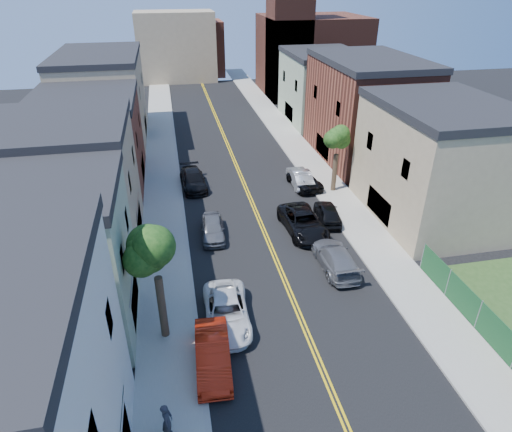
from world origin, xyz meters
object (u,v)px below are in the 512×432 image
dark_car_right_far (304,180)px  black_suv_lane (303,222)px  silver_car_right (300,177)px  pedestrian_left (167,421)px  black_car_right (328,213)px  red_sedan (213,354)px  grey_car_left (213,228)px  grey_car_right (336,258)px  white_pickup (227,312)px  black_car_left (193,180)px

dark_car_right_far → black_suv_lane: black_suv_lane is taller
silver_car_right → pedestrian_left: 27.64m
black_car_right → pedestrian_left: size_ratio=2.29×
red_sedan → dark_car_right_far: red_sedan is taller
grey_car_left → grey_car_right: (7.86, -5.73, 0.05)m
white_pickup → black_car_left: black_car_left is taller
white_pickup → dark_car_right_far: 19.69m
black_car_right → black_car_left: bearing=-32.1°
black_car_left → black_car_right: 13.52m
red_sedan → black_suv_lane: bearing=58.3°
red_sedan → pedestrian_left: pedestrian_left is taller
silver_car_right → black_suv_lane: (-2.24, -8.51, 0.03)m
red_sedan → black_suv_lane: black_suv_lane is taller
pedestrian_left → white_pickup: bearing=-17.3°
grey_car_left → grey_car_right: size_ratio=0.80×
black_car_right → red_sedan: bearing=58.6°
silver_car_right → dark_car_right_far: size_ratio=0.98×
grey_car_left → dark_car_right_far: (9.56, 7.37, -0.06)m
grey_car_right → dark_car_right_far: (1.70, 13.10, -0.11)m
black_car_right → pedestrian_left: (-13.38, -17.11, 0.36)m
red_sedan → grey_car_left: (1.44, 12.79, -0.07)m
grey_car_left → black_suv_lane: 7.08m
red_sedan → black_car_right: (11.00, 13.46, -0.07)m
red_sedan → silver_car_right: size_ratio=1.02×
grey_car_left → grey_car_right: bearing=-32.5°
white_pickup → black_suv_lane: bearing=54.3°
grey_car_left → white_pickup: bearing=-88.1°
black_car_left → black_car_right: black_car_left is taller
red_sedan → white_pickup: size_ratio=0.89×
black_car_right → pedestrian_left: bearing=59.9°
grey_car_left → black_car_left: 9.39m
red_sedan → silver_car_right: (10.74, 20.68, -0.01)m
white_pickup → black_car_left: bearing=94.9°
black_car_right → black_suv_lane: black_suv_lane is taller
black_car_right → silver_car_right: size_ratio=0.90×
silver_car_right → dark_car_right_far: (0.26, -0.51, -0.11)m
grey_car_left → silver_car_right: bearing=44.0°
red_sedan → grey_car_right: 11.68m
white_pickup → pedestrian_left: size_ratio=2.92×
black_car_left → black_suv_lane: bearing=-55.7°
black_car_right → dark_car_right_far: size_ratio=0.89×
white_pickup → dark_car_right_far: bearing=63.3°
dark_car_right_far → black_car_left: bearing=-15.8°
black_suv_lane → red_sedan: bearing=-128.5°
grey_car_right → white_pickup: bearing=26.8°
white_pickup → grey_car_left: bearing=91.6°
white_pickup → dark_car_right_far: white_pickup is taller
white_pickup → grey_car_right: 9.05m
red_sedan → silver_car_right: 23.30m
red_sedan → white_pickup: 3.32m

